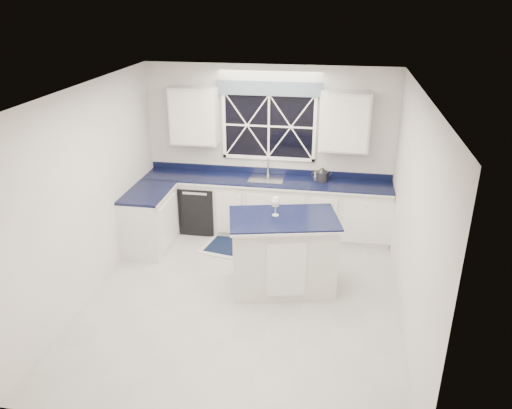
% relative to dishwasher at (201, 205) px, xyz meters
% --- Properties ---
extents(ground, '(4.50, 4.50, 0.00)m').
position_rel_dishwasher_xyz_m(ground, '(1.10, -1.95, -0.41)').
color(ground, '#ACABA7').
rests_on(ground, ground).
extents(back_wall, '(4.00, 0.10, 2.70)m').
position_rel_dishwasher_xyz_m(back_wall, '(1.10, 0.30, 0.94)').
color(back_wall, silver).
rests_on(back_wall, ground).
extents(base_cabinets, '(3.99, 1.60, 0.90)m').
position_rel_dishwasher_xyz_m(base_cabinets, '(0.77, -0.17, 0.04)').
color(base_cabinets, silver).
rests_on(base_cabinets, ground).
extents(countertop, '(3.98, 0.64, 0.04)m').
position_rel_dishwasher_xyz_m(countertop, '(1.10, 0.00, 0.51)').
color(countertop, black).
rests_on(countertop, base_cabinets).
extents(dishwasher, '(0.60, 0.58, 0.82)m').
position_rel_dishwasher_xyz_m(dishwasher, '(0.00, 0.00, 0.00)').
color(dishwasher, black).
rests_on(dishwasher, ground).
extents(window, '(1.65, 0.09, 1.26)m').
position_rel_dishwasher_xyz_m(window, '(1.10, 0.25, 1.42)').
color(window, black).
rests_on(window, ground).
extents(upper_cabinets, '(3.10, 0.34, 0.90)m').
position_rel_dishwasher_xyz_m(upper_cabinets, '(1.10, 0.13, 1.49)').
color(upper_cabinets, silver).
rests_on(upper_cabinets, ground).
extents(faucet, '(0.05, 0.20, 0.30)m').
position_rel_dishwasher_xyz_m(faucet, '(1.10, 0.19, 0.69)').
color(faucet, silver).
rests_on(faucet, countertop).
extents(island, '(1.55, 1.13, 1.04)m').
position_rel_dishwasher_xyz_m(island, '(1.57, -1.60, 0.11)').
color(island, silver).
rests_on(island, ground).
extents(rug, '(1.57, 1.13, 0.02)m').
position_rel_dishwasher_xyz_m(rug, '(0.93, -0.60, -0.40)').
color(rug, beige).
rests_on(rug, ground).
extents(kettle, '(0.32, 0.20, 0.23)m').
position_rel_dishwasher_xyz_m(kettle, '(1.98, 0.09, 0.63)').
color(kettle, '#2E2D30').
rests_on(kettle, countertop).
extents(wine_glass, '(0.11, 0.11, 0.25)m').
position_rel_dishwasher_xyz_m(wine_glass, '(1.45, -1.55, 0.80)').
color(wine_glass, silver).
rests_on(wine_glass, island).
extents(soap_bottle, '(0.10, 0.10, 0.17)m').
position_rel_dishwasher_xyz_m(soap_bottle, '(1.90, 0.15, 0.62)').
color(soap_bottle, silver).
rests_on(soap_bottle, countertop).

